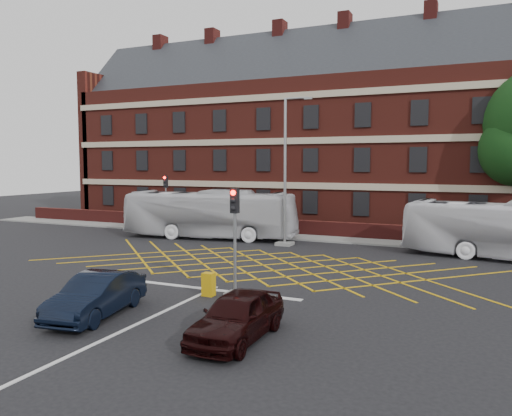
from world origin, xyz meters
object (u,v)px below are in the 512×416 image
at_px(car_navy, 96,295).
at_px(car_maroon, 237,316).
at_px(utility_cabinet, 209,284).
at_px(bus_left, 210,214).
at_px(traffic_light_near, 235,253).
at_px(traffic_light_far, 166,207).
at_px(street_lamp, 286,195).
at_px(direction_signs, 152,211).

xyz_separation_m(car_navy, car_maroon, (5.42, -0.07, -0.01)).
relative_size(car_maroon, utility_cabinet, 4.58).
distance_m(bus_left, utility_cabinet, 15.44).
bearing_deg(car_navy, bus_left, 97.32).
height_order(bus_left, car_maroon, bus_left).
relative_size(traffic_light_near, traffic_light_far, 1.00).
bearing_deg(utility_cabinet, car_navy, -119.54).
bearing_deg(bus_left, street_lamp, -105.48).
xyz_separation_m(traffic_light_near, traffic_light_far, (-14.02, 15.82, 0.00)).
xyz_separation_m(traffic_light_near, utility_cabinet, (-1.06, -0.22, -1.30)).
bearing_deg(street_lamp, car_maroon, -74.02).
bearing_deg(traffic_light_far, street_lamp, -16.22).
relative_size(bus_left, direction_signs, 5.53).
xyz_separation_m(bus_left, car_navy, (5.30, -17.32, -0.96)).
bearing_deg(traffic_light_near, utility_cabinet, -168.30).
bearing_deg(traffic_light_far, car_navy, -61.64).
height_order(car_navy, street_lamp, street_lamp).
relative_size(traffic_light_far, direction_signs, 1.94).
distance_m(car_maroon, utility_cabinet, 5.11).
distance_m(bus_left, car_navy, 18.14).
xyz_separation_m(car_maroon, direction_signs, (-17.75, 20.35, 0.66)).
distance_m(car_navy, utility_cabinet, 4.47).
bearing_deg(street_lamp, utility_cabinet, -83.02).
bearing_deg(car_maroon, car_navy, 179.05).
relative_size(car_navy, traffic_light_far, 1.04).
relative_size(street_lamp, direction_signs, 4.24).
xyz_separation_m(car_navy, street_lamp, (0.64, 16.60, 2.51)).
relative_size(car_navy, utility_cabinet, 4.81).
bearing_deg(direction_signs, traffic_light_far, -12.70).
bearing_deg(car_maroon, street_lamp, 105.82).
distance_m(traffic_light_far, direction_signs, 1.66).
bearing_deg(car_maroon, direction_signs, 130.92).
distance_m(traffic_light_near, direction_signs, 22.47).
distance_m(bus_left, street_lamp, 6.18).
bearing_deg(car_navy, direction_signs, 111.62).
bearing_deg(car_navy, traffic_light_far, 108.68).
distance_m(bus_left, direction_signs, 7.63).
distance_m(car_maroon, traffic_light_near, 4.81).
bearing_deg(direction_signs, utility_cabinet, -48.45).
height_order(traffic_light_near, direction_signs, traffic_light_near).
distance_m(traffic_light_near, traffic_light_far, 21.13).
bearing_deg(direction_signs, car_navy, -58.70).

